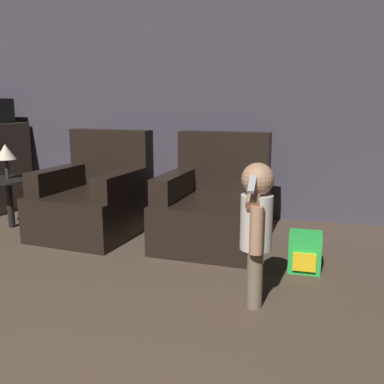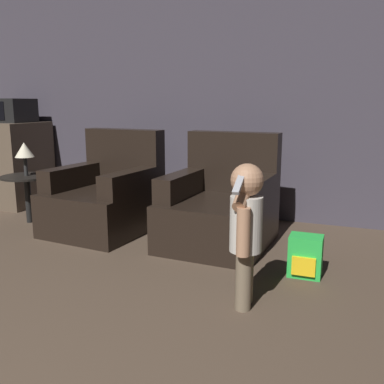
{
  "view_description": "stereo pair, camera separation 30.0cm",
  "coord_description": "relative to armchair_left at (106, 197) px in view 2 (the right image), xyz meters",
  "views": [
    {
      "loc": [
        0.91,
        0.2,
        1.16
      ],
      "look_at": [
        0.14,
        3.04,
        0.54
      ],
      "focal_mm": 40.0,
      "sensor_mm": 36.0,
      "label": 1
    },
    {
      "loc": [
        1.19,
        0.29,
        1.16
      ],
      "look_at": [
        0.14,
        3.04,
        0.54
      ],
      "focal_mm": 40.0,
      "sensor_mm": 36.0,
      "label": 2
    }
  ],
  "objects": [
    {
      "name": "wall_back",
      "position": [
        0.91,
        0.91,
        0.99
      ],
      "size": [
        8.4,
        0.05,
        2.6
      ],
      "color": "#3D3842",
      "rests_on": "ground_plane"
    },
    {
      "name": "armchair_left",
      "position": [
        0.0,
        0.0,
        0.0
      ],
      "size": [
        0.89,
        0.97,
        0.91
      ],
      "rotation": [
        0.0,
        0.0,
        -0.1
      ],
      "color": "black",
      "rests_on": "ground_plane"
    },
    {
      "name": "armchair_right",
      "position": [
        1.1,
        0.0,
        0.0
      ],
      "size": [
        0.86,
        0.94,
        0.91
      ],
      "rotation": [
        0.0,
        0.0,
        -0.06
      ],
      "color": "black",
      "rests_on": "ground_plane"
    },
    {
      "name": "person_toddler",
      "position": [
        1.56,
        -1.04,
        0.19
      ],
      "size": [
        0.18,
        0.33,
        0.83
      ],
      "rotation": [
        0.0,
        0.0,
        -1.45
      ],
      "color": "brown",
      "rests_on": "ground_plane"
    },
    {
      "name": "toy_backpack",
      "position": [
        1.84,
        -0.46,
        -0.17
      ],
      "size": [
        0.22,
        0.18,
        0.28
      ],
      "color": "green",
      "rests_on": "ground_plane"
    },
    {
      "name": "kitchen_counter",
      "position": [
        -1.71,
        0.51,
        0.16
      ],
      "size": [
        0.96,
        0.67,
        0.94
      ],
      "color": "brown",
      "rests_on": "ground_plane"
    },
    {
      "name": "microwave",
      "position": [
        -1.57,
        0.51,
        0.77
      ],
      "size": [
        0.55,
        0.39,
        0.26
      ],
      "color": "black",
      "rests_on": "kitchen_counter"
    },
    {
      "name": "side_table",
      "position": [
        -0.85,
        -0.06,
        0.09
      ],
      "size": [
        0.49,
        0.49,
        0.47
      ],
      "color": "black",
      "rests_on": "ground_plane"
    },
    {
      "name": "lamp",
      "position": [
        -0.85,
        -0.06,
        0.4
      ],
      "size": [
        0.18,
        0.18,
        0.32
      ],
      "color": "#262626",
      "rests_on": "side_table"
    }
  ]
}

